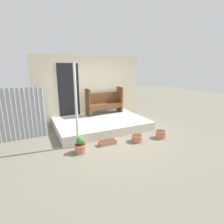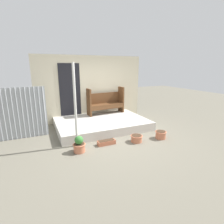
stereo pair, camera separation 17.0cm
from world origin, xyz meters
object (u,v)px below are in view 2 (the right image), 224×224
(support_post, at_px, (75,107))
(flower_pot_middle, at_px, (137,138))
(bench, at_px, (105,101))
(flower_pot_left, at_px, (79,145))
(flower_pot_right, at_px, (161,134))
(planter_box_rect, at_px, (106,142))

(support_post, relative_size, flower_pot_middle, 6.25)
(support_post, xyz_separation_m, bench, (1.66, 1.99, -0.34))
(support_post, bearing_deg, flower_pot_middle, -14.53)
(flower_pot_left, height_order, flower_pot_middle, flower_pot_left)
(bench, bearing_deg, flower_pot_right, -76.21)
(flower_pot_left, relative_size, flower_pot_middle, 1.21)
(planter_box_rect, bearing_deg, flower_pot_right, -9.09)
(bench, distance_m, flower_pot_middle, 2.52)
(support_post, height_order, flower_pot_right, support_post)
(bench, relative_size, planter_box_rect, 2.99)
(support_post, distance_m, flower_pot_right, 2.74)
(bench, distance_m, flower_pot_right, 2.73)
(flower_pot_middle, xyz_separation_m, flower_pot_right, (0.82, -0.09, 0.02))
(flower_pot_left, distance_m, flower_pot_middle, 1.71)
(flower_pot_left, bearing_deg, flower_pot_middle, -1.90)
(flower_pot_middle, bearing_deg, bench, 90.23)
(bench, distance_m, flower_pot_left, 2.97)
(bench, relative_size, flower_pot_left, 3.50)
(flower_pot_left, xyz_separation_m, planter_box_rect, (0.82, 0.13, -0.13))
(flower_pot_middle, relative_size, planter_box_rect, 0.70)
(flower_pot_right, xyz_separation_m, planter_box_rect, (-1.71, 0.27, -0.06))
(support_post, distance_m, flower_pot_left, 1.02)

